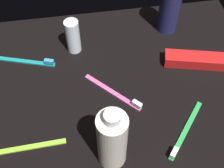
# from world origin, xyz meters

# --- Properties ---
(ground_plane) EXTENTS (0.84, 0.64, 0.01)m
(ground_plane) POSITION_xyz_m (0.00, 0.00, -0.01)
(ground_plane) COLOR black
(lotion_bottle) EXTENTS (0.06, 0.06, 0.18)m
(lotion_bottle) POSITION_xyz_m (-0.21, -0.21, 0.08)
(lotion_bottle) COLOR #1D1E4A
(lotion_bottle) RESTS_ON ground_plane
(bodywash_bottle) EXTENTS (0.06, 0.06, 0.19)m
(bodywash_bottle) POSITION_xyz_m (0.03, 0.18, 0.09)
(bodywash_bottle) COLOR silver
(bodywash_bottle) RESTS_ON ground_plane
(deodorant_stick) EXTENTS (0.04, 0.04, 0.10)m
(deodorant_stick) POSITION_xyz_m (0.09, -0.17, 0.05)
(deodorant_stick) COLOR silver
(deodorant_stick) RESTS_ON ground_plane
(toothbrush_green) EXTENTS (0.13, 0.15, 0.02)m
(toothbrush_green) POSITION_xyz_m (-0.15, 0.15, 0.01)
(toothbrush_green) COLOR green
(toothbrush_green) RESTS_ON ground_plane
(toothbrush_teal) EXTENTS (0.17, 0.07, 0.02)m
(toothbrush_teal) POSITION_xyz_m (0.22, -0.14, 0.01)
(toothbrush_teal) COLOR teal
(toothbrush_teal) RESTS_ON ground_plane
(toothbrush_lime) EXTENTS (0.18, 0.02, 0.02)m
(toothbrush_lime) POSITION_xyz_m (0.23, 0.13, 0.01)
(toothbrush_lime) COLOR #8CD133
(toothbrush_lime) RESTS_ON ground_plane
(toothbrush_pink) EXTENTS (0.13, 0.14, 0.02)m
(toothbrush_pink) POSITION_xyz_m (-0.01, 0.01, 0.01)
(toothbrush_pink) COLOR #E55999
(toothbrush_pink) RESTS_ON ground_plane
(toothpaste_box_red) EXTENTS (0.18, 0.09, 0.03)m
(toothpaste_box_red) POSITION_xyz_m (-0.25, -0.06, 0.02)
(toothpaste_box_red) COLOR red
(toothpaste_box_red) RESTS_ON ground_plane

